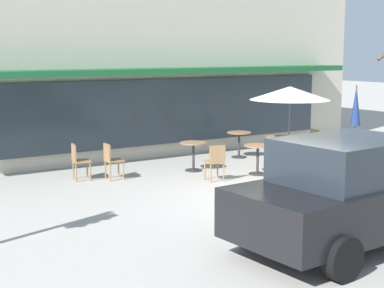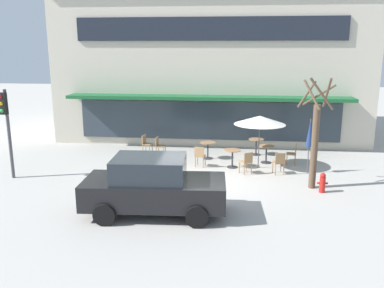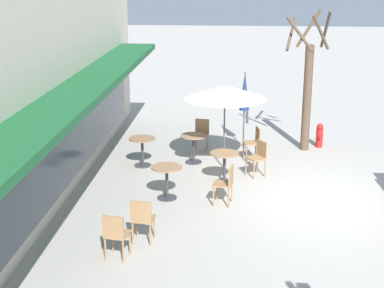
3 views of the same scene
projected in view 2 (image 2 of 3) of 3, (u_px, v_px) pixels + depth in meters
ground_plane at (196, 186)px, 14.74m from camera, size 80.00×80.00×0.00m
building_facade at (213, 63)px, 23.46m from camera, size 16.09×9.10×7.99m
cafe_table_near_wall at (266, 151)px, 17.56m from camera, size 0.70×0.70×0.76m
cafe_table_streetside at (208, 148)px, 18.23m from camera, size 0.70×0.70×0.76m
cafe_table_by_tree at (256, 144)px, 18.87m from camera, size 0.70×0.70×0.76m
cafe_table_mid_patio at (232, 155)px, 16.88m from camera, size 0.70×0.70×0.76m
patio_umbrella_green_folded at (310, 133)px, 15.84m from camera, size 0.28×0.28×2.20m
patio_umbrella_cream_folded at (260, 120)px, 16.46m from camera, size 2.10×2.10×2.20m
cafe_chair_0 at (247, 161)px, 16.02m from camera, size 0.56×0.56×0.89m
cafe_chair_1 at (293, 153)px, 17.30m from camera, size 0.45×0.45×0.89m
cafe_chair_2 at (279, 162)px, 15.95m from camera, size 0.48×0.48×0.89m
cafe_chair_3 at (146, 143)px, 19.08m from camera, size 0.47×0.47×0.89m
cafe_chair_4 at (200, 155)px, 16.96m from camera, size 0.46×0.46×0.89m
cafe_chair_5 at (159, 145)px, 18.65m from camera, size 0.43×0.43×0.89m
parked_sedan at (153, 186)px, 12.09m from camera, size 4.29×2.20×1.76m
street_tree at (315, 137)px, 14.13m from camera, size 1.38×1.23×3.94m
traffic_light_pole at (6, 119)px, 15.03m from camera, size 0.26×0.44×3.40m
fire_hydrant at (322, 183)px, 14.00m from camera, size 0.36×0.20×0.71m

